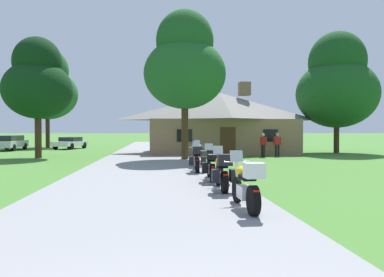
{
  "coord_description": "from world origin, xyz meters",
  "views": [
    {
      "loc": [
        0.35,
        -1.87,
        1.85
      ],
      "look_at": [
        2.63,
        22.37,
        1.33
      ],
      "focal_mm": 34.59,
      "sensor_mm": 36.0,
      "label": 1
    }
  ],
  "objects_px": {
    "tree_by_lodge_front": "(185,64)",
    "tree_left_far": "(47,87)",
    "bystander_red_shirt_near_lodge": "(277,143)",
    "motorcycle_yellow_nearest_to_camera": "(246,185)",
    "tree_left_near": "(38,82)",
    "parked_silver_suv_far_left": "(10,142)",
    "tree_right_of_lodge": "(337,84)",
    "motorcycle_black_fourth_in_row": "(197,159)",
    "bystander_red_shirt_beside_signpost": "(263,144)",
    "motorcycle_orange_second_in_row": "(222,172)",
    "motorcycle_green_third_in_row": "(211,165)",
    "motorcycle_orange_farthest_in_row": "(197,155)",
    "parked_white_sedan_far_left": "(70,143)"
  },
  "relations": [
    {
      "from": "tree_by_lodge_front",
      "to": "tree_left_far",
      "type": "relative_size",
      "value": 0.86
    },
    {
      "from": "bystander_red_shirt_near_lodge",
      "to": "tree_left_far",
      "type": "xyz_separation_m",
      "value": [
        -20.51,
        16.12,
        5.67
      ]
    },
    {
      "from": "tree_left_far",
      "to": "tree_by_lodge_front",
      "type": "bearing_deg",
      "value": -53.62
    },
    {
      "from": "motorcycle_yellow_nearest_to_camera",
      "to": "tree_left_near",
      "type": "relative_size",
      "value": 0.26
    },
    {
      "from": "parked_silver_suv_far_left",
      "to": "tree_right_of_lodge",
      "type": "bearing_deg",
      "value": -13.12
    },
    {
      "from": "motorcycle_black_fourth_in_row",
      "to": "tree_left_near",
      "type": "xyz_separation_m",
      "value": [
        -9.75,
        9.71,
        4.53
      ]
    },
    {
      "from": "bystander_red_shirt_near_lodge",
      "to": "bystander_red_shirt_beside_signpost",
      "type": "height_order",
      "value": "bystander_red_shirt_near_lodge"
    },
    {
      "from": "motorcycle_yellow_nearest_to_camera",
      "to": "bystander_red_shirt_near_lodge",
      "type": "xyz_separation_m",
      "value": [
        6.53,
        17.51,
        0.33
      ]
    },
    {
      "from": "motorcycle_yellow_nearest_to_camera",
      "to": "tree_left_near",
      "type": "bearing_deg",
      "value": 118.07
    },
    {
      "from": "motorcycle_orange_second_in_row",
      "to": "tree_right_of_lodge",
      "type": "xyz_separation_m",
      "value": [
        12.79,
        18.34,
        5.06
      ]
    },
    {
      "from": "motorcycle_green_third_in_row",
      "to": "bystander_red_shirt_near_lodge",
      "type": "distance_m",
      "value": 14.16
    },
    {
      "from": "tree_left_far",
      "to": "motorcycle_orange_farthest_in_row",
      "type": "bearing_deg",
      "value": -59.07
    },
    {
      "from": "motorcycle_green_third_in_row",
      "to": "tree_left_near",
      "type": "distance_m",
      "value": 16.72
    },
    {
      "from": "parked_silver_suv_far_left",
      "to": "motorcycle_black_fourth_in_row",
      "type": "bearing_deg",
      "value": -51.91
    },
    {
      "from": "motorcycle_orange_second_in_row",
      "to": "tree_right_of_lodge",
      "type": "height_order",
      "value": "tree_right_of_lodge"
    },
    {
      "from": "tree_right_of_lodge",
      "to": "parked_silver_suv_far_left",
      "type": "xyz_separation_m",
      "value": [
        -28.46,
        6.7,
        -4.9
      ]
    },
    {
      "from": "motorcycle_orange_farthest_in_row",
      "to": "motorcycle_orange_second_in_row",
      "type": "bearing_deg",
      "value": -83.64
    },
    {
      "from": "motorcycle_yellow_nearest_to_camera",
      "to": "tree_left_far",
      "type": "xyz_separation_m",
      "value": [
        -13.97,
        33.63,
        6.0
      ]
    },
    {
      "from": "motorcycle_green_third_in_row",
      "to": "motorcycle_orange_farthest_in_row",
      "type": "bearing_deg",
      "value": 92.38
    },
    {
      "from": "parked_white_sedan_far_left",
      "to": "tree_left_far",
      "type": "bearing_deg",
      "value": 148.93
    },
    {
      "from": "motorcycle_orange_farthest_in_row",
      "to": "tree_left_near",
      "type": "distance_m",
      "value": 13.18
    },
    {
      "from": "tree_right_of_lodge",
      "to": "tree_by_lodge_front",
      "type": "relative_size",
      "value": 1.06
    },
    {
      "from": "motorcycle_green_third_in_row",
      "to": "tree_left_far",
      "type": "height_order",
      "value": "tree_left_far"
    },
    {
      "from": "motorcycle_green_third_in_row",
      "to": "bystander_red_shirt_near_lodge",
      "type": "bearing_deg",
      "value": 65.14
    },
    {
      "from": "motorcycle_orange_farthest_in_row",
      "to": "tree_left_near",
      "type": "relative_size",
      "value": 0.26
    },
    {
      "from": "tree_left_near",
      "to": "motorcycle_yellow_nearest_to_camera",
      "type": "bearing_deg",
      "value": -60.42
    },
    {
      "from": "parked_silver_suv_far_left",
      "to": "bystander_red_shirt_near_lodge",
      "type": "bearing_deg",
      "value": -24.57
    },
    {
      "from": "bystander_red_shirt_near_lodge",
      "to": "motorcycle_orange_second_in_row",
      "type": "bearing_deg",
      "value": 84.77
    },
    {
      "from": "tree_left_near",
      "to": "parked_white_sedan_far_left",
      "type": "bearing_deg",
      "value": 93.45
    },
    {
      "from": "bystander_red_shirt_beside_signpost",
      "to": "tree_left_near",
      "type": "distance_m",
      "value": 15.94
    },
    {
      "from": "motorcycle_black_fourth_in_row",
      "to": "bystander_red_shirt_near_lodge",
      "type": "height_order",
      "value": "bystander_red_shirt_near_lodge"
    },
    {
      "from": "motorcycle_black_fourth_in_row",
      "to": "bystander_red_shirt_beside_signpost",
      "type": "distance_m",
      "value": 10.64
    },
    {
      "from": "motorcycle_orange_second_in_row",
      "to": "tree_by_lodge_front",
      "type": "relative_size",
      "value": 0.22
    },
    {
      "from": "parked_white_sedan_far_left",
      "to": "tree_by_lodge_front",
      "type": "bearing_deg",
      "value": -39.07
    },
    {
      "from": "bystander_red_shirt_near_lodge",
      "to": "tree_left_near",
      "type": "height_order",
      "value": "tree_left_near"
    },
    {
      "from": "motorcycle_green_third_in_row",
      "to": "motorcycle_orange_farthest_in_row",
      "type": "height_order",
      "value": "same"
    },
    {
      "from": "motorcycle_yellow_nearest_to_camera",
      "to": "motorcycle_green_third_in_row",
      "type": "xyz_separation_m",
      "value": [
        -0.07,
        4.99,
        -0.01
      ]
    },
    {
      "from": "tree_by_lodge_front",
      "to": "parked_silver_suv_far_left",
      "type": "relative_size",
      "value": 2.04
    },
    {
      "from": "motorcycle_black_fourth_in_row",
      "to": "motorcycle_orange_farthest_in_row",
      "type": "xyz_separation_m",
      "value": [
        0.25,
        2.41,
        0.01
      ]
    },
    {
      "from": "motorcycle_orange_farthest_in_row",
      "to": "bystander_red_shirt_beside_signpost",
      "type": "xyz_separation_m",
      "value": [
        5.36,
        6.62,
        0.31
      ]
    },
    {
      "from": "tree_by_lodge_front",
      "to": "bystander_red_shirt_beside_signpost",
      "type": "bearing_deg",
      "value": 18.85
    },
    {
      "from": "bystander_red_shirt_near_lodge",
      "to": "tree_right_of_lodge",
      "type": "distance_m",
      "value": 8.55
    },
    {
      "from": "parked_white_sedan_far_left",
      "to": "parked_silver_suv_far_left",
      "type": "bearing_deg",
      "value": -137.92
    },
    {
      "from": "motorcycle_orange_second_in_row",
      "to": "tree_by_lodge_front",
      "type": "distance_m",
      "value": 13.46
    },
    {
      "from": "tree_left_near",
      "to": "parked_white_sedan_far_left",
      "type": "xyz_separation_m",
      "value": [
        -0.75,
        12.53,
        -4.49
      ]
    },
    {
      "from": "motorcycle_yellow_nearest_to_camera",
      "to": "parked_silver_suv_far_left",
      "type": "distance_m",
      "value": 31.9
    },
    {
      "from": "motorcycle_orange_second_in_row",
      "to": "motorcycle_orange_farthest_in_row",
      "type": "distance_m",
      "value": 7.62
    },
    {
      "from": "motorcycle_orange_second_in_row",
      "to": "motorcycle_orange_farthest_in_row",
      "type": "relative_size",
      "value": 1.0
    },
    {
      "from": "motorcycle_green_third_in_row",
      "to": "tree_right_of_lodge",
      "type": "relative_size",
      "value": 0.21
    },
    {
      "from": "bystander_red_shirt_beside_signpost",
      "to": "tree_left_far",
      "type": "xyz_separation_m",
      "value": [
        -19.32,
        16.68,
        5.69
      ]
    }
  ]
}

